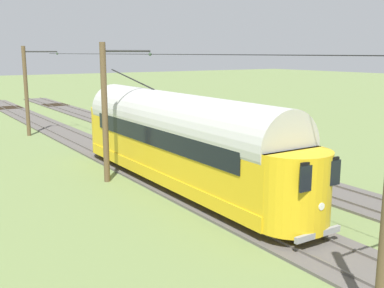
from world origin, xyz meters
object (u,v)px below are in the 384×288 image
at_px(catenary_pole_mid_near, 106,110).
at_px(switch_stand, 162,124).
at_px(vintage_streetcar, 178,138).
at_px(catenary_pole_foreground, 27,89).

xyz_separation_m(catenary_pole_mid_near, switch_stand, (-8.68, -10.32, -2.72)).
height_order(catenary_pole_mid_near, switch_stand, catenary_pole_mid_near).
height_order(vintage_streetcar, catenary_pole_foreground, catenary_pole_foreground).
height_order(vintage_streetcar, catenary_pole_mid_near, catenary_pole_mid_near).
xyz_separation_m(catenary_pole_foreground, switch_stand, (-8.68, 4.54, -2.72)).
relative_size(vintage_streetcar, switch_stand, 13.73).
distance_m(vintage_streetcar, catenary_pole_mid_near, 3.67).
relative_size(vintage_streetcar, catenary_pole_foreground, 2.59).
relative_size(catenary_pole_foreground, switch_stand, 5.30).
xyz_separation_m(vintage_streetcar, catenary_pole_foreground, (2.36, -17.42, 1.16)).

